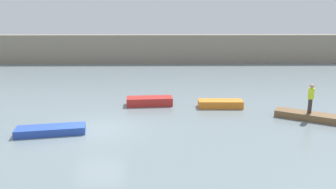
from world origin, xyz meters
TOP-DOWN VIEW (x-y plane):
  - ground_plane at (0.00, 0.00)m, footprint 120.00×120.00m
  - embankment_wall at (0.00, 22.33)m, footprint 80.00×1.20m
  - rowboat_blue at (-2.29, -0.59)m, footprint 3.50×1.62m
  - rowboat_red at (2.44, 4.62)m, footprint 3.01×1.29m
  - rowboat_orange at (6.95, 4.04)m, footprint 2.80×1.02m
  - rowboat_brown at (11.57, 1.55)m, footprint 3.63×2.67m
  - person_hiviz_shirt at (11.57, 1.55)m, footprint 0.32×0.32m

SIDE VIEW (x-z plane):
  - ground_plane at x=0.00m, z-range 0.00..0.00m
  - rowboat_blue at x=-2.29m, z-range 0.00..0.38m
  - rowboat_brown at x=11.57m, z-range 0.00..0.38m
  - rowboat_orange at x=6.95m, z-range 0.00..0.46m
  - rowboat_red at x=2.44m, z-range 0.00..0.52m
  - person_hiviz_shirt at x=11.57m, z-range 0.48..2.15m
  - embankment_wall at x=0.00m, z-range 0.00..3.18m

